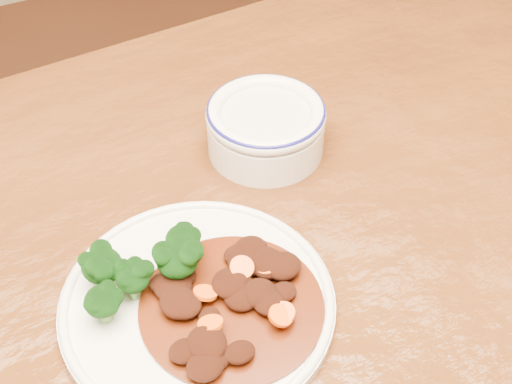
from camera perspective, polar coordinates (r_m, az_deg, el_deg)
name	(u,v)px	position (r m, az deg, el deg)	size (l,w,h in m)	color
dinner_plate	(198,302)	(0.61, -4.70, -8.79)	(0.23, 0.23, 0.01)	silver
broccoli_florets	(142,267)	(0.60, -9.10, -5.95)	(0.11, 0.07, 0.04)	#69A555
mince_stew	(229,297)	(0.59, -2.17, -8.40)	(0.15, 0.15, 0.03)	#4B1E08
dip_bowl	(266,126)	(0.73, 0.79, 5.31)	(0.12, 0.12, 0.06)	white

